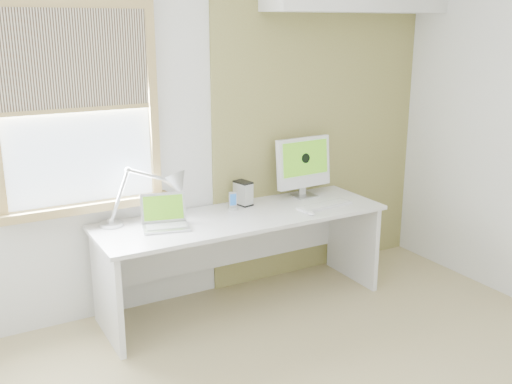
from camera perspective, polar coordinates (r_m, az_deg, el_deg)
room at (r=3.10m, az=9.55°, el=0.72°), size 4.04×3.54×2.64m
accent_wall at (r=5.05m, az=6.12°, el=6.67°), size 2.00×0.02×2.60m
window at (r=4.17m, az=-16.84°, el=7.56°), size 1.20×0.14×1.42m
desk at (r=4.52m, az=-1.66°, el=-4.37°), size 2.20×0.70×0.73m
desk_lamp at (r=4.33m, az=-8.74°, el=0.23°), size 0.72×0.29×0.41m
laptop at (r=4.19m, az=-8.79°, el=-2.57°), size 0.37×0.32×0.22m
phone_dock at (r=4.52m, az=-2.25°, el=-1.24°), size 0.08×0.08×0.14m
external_drive at (r=4.63m, az=-1.25°, el=-0.11°), size 0.12×0.16×0.19m
imac at (r=4.83m, az=4.60°, el=2.74°), size 0.50×0.17×0.49m
keyboard at (r=4.64m, az=6.63°, el=-1.27°), size 0.48×0.17×0.02m
mouse at (r=4.43m, az=5.34°, el=-2.02°), size 0.08×0.11×0.03m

